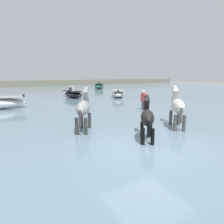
{
  "coord_description": "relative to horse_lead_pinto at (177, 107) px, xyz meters",
  "views": [
    {
      "loc": [
        -4.39,
        -5.03,
        2.65
      ],
      "look_at": [
        0.68,
        3.44,
        0.84
      ],
      "focal_mm": 32.95,
      "sensor_mm": 36.0,
      "label": 1
    }
  ],
  "objects": [
    {
      "name": "far_shoreline",
      "position": [
        -2.59,
        37.08,
        -0.5
      ],
      "size": [
        80.0,
        2.4,
        1.53
      ],
      "primitive_type": "cube",
      "color": "#706B5B",
      "rests_on": "ground"
    },
    {
      "name": "boat_near_port",
      "position": [
        8.94,
        24.61,
        -0.5
      ],
      "size": [
        3.4,
        4.06,
        1.33
      ],
      "color": "#337556",
      "rests_on": "water_surface"
    },
    {
      "name": "horse_trailing_black",
      "position": [
        -2.28,
        -0.68,
        -0.14
      ],
      "size": [
        1.3,
        1.57,
        1.9
      ],
      "color": "black",
      "rests_on": "ground"
    },
    {
      "name": "boat_far_inshore",
      "position": [
        4.54,
        11.85,
        -0.57
      ],
      "size": [
        2.83,
        3.45,
        0.86
      ],
      "color": "silver",
      "rests_on": "water_surface"
    },
    {
      "name": "boat_distant_east",
      "position": [
        0.31,
        13.72,
        -0.59
      ],
      "size": [
        1.45,
        3.33,
        1.14
      ],
      "color": "black",
      "rests_on": "water_surface"
    },
    {
      "name": "horse_flank_grey",
      "position": [
        -3.71,
        1.63,
        -0.01
      ],
      "size": [
        1.34,
        1.81,
        2.12
      ],
      "color": "gray",
      "rests_on": "ground"
    },
    {
      "name": "person_wading_mid",
      "position": [
        1.71,
        4.37,
        -0.4
      ],
      "size": [
        0.23,
        0.34,
        1.63
      ],
      "color": "#383842",
      "rests_on": "ground"
    },
    {
      "name": "horse_lead_pinto",
      "position": [
        0.0,
        0.0,
        0.0
      ],
      "size": [
        1.46,
        1.77,
        2.14
      ],
      "color": "beige",
      "rests_on": "ground"
    },
    {
      "name": "water_surface",
      "position": [
        -2.59,
        8.92,
        -1.1
      ],
      "size": [
        90.0,
        90.0,
        0.34
      ],
      "primitive_type": "cube",
      "color": "slate",
      "rests_on": "ground"
    },
    {
      "name": "ground_plane",
      "position": [
        -2.59,
        -1.08,
        -1.27
      ],
      "size": [
        120.0,
        120.0,
        0.0
      ],
      "primitive_type": "plane",
      "color": "#756B56"
    }
  ]
}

